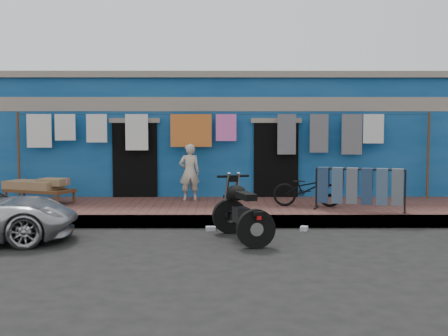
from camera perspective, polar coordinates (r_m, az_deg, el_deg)
ground at (r=9.62m, az=0.05°, el=-7.71°), size 80.00×80.00×0.00m
sidewalk at (r=12.55m, az=-0.02°, el=-4.34°), size 28.00×3.00×0.25m
curb at (r=11.12m, az=0.01°, el=-5.44°), size 28.00×0.10×0.25m
building at (r=16.40m, az=-0.07°, el=3.12°), size 12.20×5.20×3.36m
clothesline at (r=13.67m, az=-1.32°, el=3.44°), size 10.06×0.06×2.10m
seated_person at (r=13.29m, az=-3.53°, el=-0.42°), size 0.53×0.40×1.34m
bicycle at (r=12.39m, az=8.45°, el=-1.70°), size 1.52×0.68×0.95m
motorcycle at (r=9.82m, az=1.82°, el=-4.18°), size 1.59×2.06×1.11m
charpoy at (r=13.47m, az=-18.21°, el=-2.26°), size 2.17×1.92×0.55m
jeans_rack at (r=12.04m, az=13.62°, el=-2.03°), size 2.13×1.53×0.91m
litter_a at (r=10.79m, az=-1.36°, el=-6.18°), size 0.20×0.16×0.09m
litter_b at (r=10.90m, az=8.14°, el=-6.11°), size 0.18×0.21×0.09m
litter_c at (r=10.79m, az=0.30°, el=-6.20°), size 0.25×0.26×0.08m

